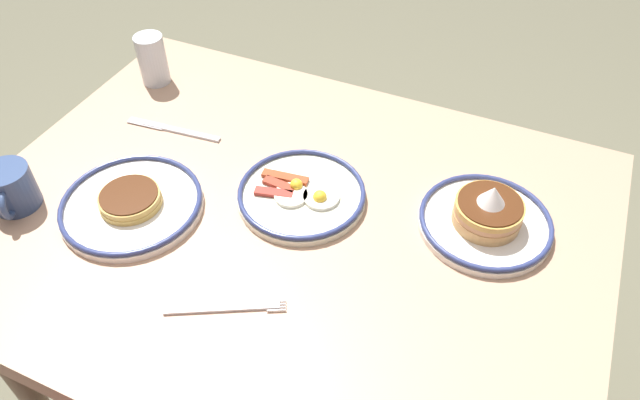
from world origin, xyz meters
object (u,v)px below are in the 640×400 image
(plate_far_companion, at_px, (131,204))
(butter_knife, at_px, (173,130))
(plate_center_pancakes, at_px, (486,218))
(coffee_mug, at_px, (11,188))
(plate_near_main, at_px, (302,194))
(fork_near, at_px, (227,309))
(drinking_glass, at_px, (153,62))

(plate_far_companion, bearing_deg, butter_knife, -74.39)
(plate_center_pancakes, height_order, plate_far_companion, plate_center_pancakes)
(plate_center_pancakes, height_order, coffee_mug, plate_center_pancakes)
(plate_near_main, bearing_deg, fork_near, 89.70)
(plate_center_pancakes, distance_m, fork_near, 0.51)
(drinking_glass, distance_m, fork_near, 0.73)
(coffee_mug, distance_m, butter_knife, 0.36)
(plate_far_companion, xyz_separation_m, coffee_mug, (0.21, 0.08, 0.03))
(plate_near_main, height_order, butter_knife, plate_near_main)
(coffee_mug, bearing_deg, fork_near, 174.54)
(coffee_mug, distance_m, fork_near, 0.51)
(plate_near_main, distance_m, drinking_glass, 0.56)
(fork_near, xyz_separation_m, butter_knife, (0.36, -0.37, -0.00))
(coffee_mug, xyz_separation_m, drinking_glass, (0.00, -0.47, 0.01))
(drinking_glass, bearing_deg, butter_knife, 134.67)
(plate_far_companion, relative_size, drinking_glass, 2.26)
(fork_near, bearing_deg, butter_knife, -46.05)
(plate_center_pancakes, height_order, fork_near, plate_center_pancakes)
(plate_far_companion, relative_size, butter_knife, 1.21)
(plate_far_companion, bearing_deg, plate_near_main, -151.07)
(butter_knife, bearing_deg, plate_center_pancakes, 179.61)
(coffee_mug, relative_size, fork_near, 0.59)
(plate_near_main, relative_size, butter_knife, 1.12)
(plate_far_companion, distance_m, fork_near, 0.32)
(butter_knife, bearing_deg, coffee_mug, 65.49)
(plate_far_companion, height_order, fork_near, plate_far_companion)
(plate_near_main, bearing_deg, butter_knife, -12.40)
(plate_near_main, xyz_separation_m, drinking_glass, (0.51, -0.23, 0.04))
(plate_near_main, distance_m, plate_far_companion, 0.33)
(plate_far_companion, height_order, butter_knife, plate_far_companion)
(plate_near_main, bearing_deg, plate_center_pancakes, -168.10)
(coffee_mug, xyz_separation_m, butter_knife, (-0.15, -0.32, -0.04))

